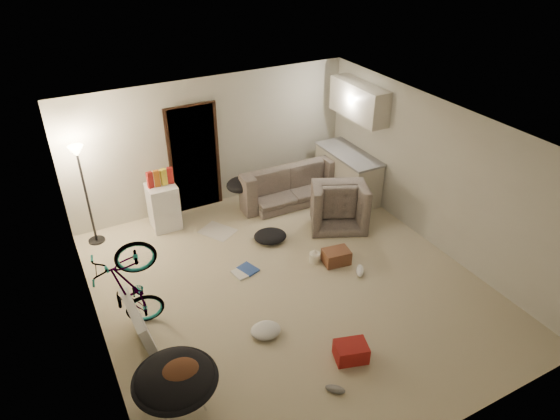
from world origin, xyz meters
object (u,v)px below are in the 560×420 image
mini_fridge (164,206)px  drink_case_a (336,257)px  drink_case_b (351,352)px  juicer (315,257)px  saucer_chair (176,385)px  armchair (336,204)px  bicycle (134,306)px  floor_lamp (82,175)px  tv_box (140,325)px  kitchen_counter (347,175)px  sofa (285,185)px

mini_fridge → drink_case_a: bearing=-47.3°
drink_case_b → juicer: bearing=88.5°
mini_fridge → juicer: bearing=-49.5°
saucer_chair → juicer: bearing=30.4°
armchair → drink_case_b: 3.41m
bicycle → saucer_chair: 1.53m
drink_case_a → juicer: bearing=158.3°
floor_lamp → tv_box: size_ratio=1.89×
floor_lamp → kitchen_counter: floor_lamp is taller
drink_case_b → sofa: bearing=90.0°
armchair → bicycle: (-4.00, -1.12, 0.08)m
saucer_chair → tv_box: saucer_chair is taller
drink_case_b → floor_lamp: bearing=136.2°
sofa → drink_case_a: (-0.28, -2.29, -0.17)m
floor_lamp → armchair: 4.42m
mini_fridge → bicycle: bearing=-114.7°
juicer → bicycle: bearing=-177.0°
drink_case_a → drink_case_b: 2.04m
sofa → juicer: size_ratio=7.80×
floor_lamp → saucer_chair: bearing=-87.1°
sofa → bicycle: (-3.55, -2.27, 0.11)m
kitchen_counter → armchair: 1.01m
mini_fridge → juicer: size_ratio=3.30×
sofa → tv_box: 4.37m
saucer_chair → drink_case_a: saucer_chair is taller
drink_case_a → saucer_chair: bearing=-146.1°
sofa → juicer: 2.20m
bicycle → drink_case_a: size_ratio=3.65×
floor_lamp → mini_fridge: bearing=-4.7°
sofa → juicer: bearing=75.5°
armchair → saucer_chair: (-3.90, -2.65, 0.08)m
armchair → bicycle: size_ratio=0.65×
floor_lamp → mini_fridge: floor_lamp is taller
bicycle → drink_case_a: (3.27, -0.02, -0.29)m
kitchen_counter → bicycle: size_ratio=0.97×
floor_lamp → bicycle: 2.63m
mini_fridge → sofa: bearing=-1.6°
bicycle → mini_fridge: 2.62m
saucer_chair → tv_box: 1.25m
kitchen_counter → drink_case_a: bearing=-128.5°
sofa → saucer_chair: 5.13m
floor_lamp → mini_fridge: (1.22, -0.10, -0.88)m
bicycle → sofa: bearing=-48.6°
armchair → juicer: (-1.04, -0.97, -0.22)m
floor_lamp → bicycle: floor_lamp is taller
drink_case_a → armchair: bearing=66.0°
kitchen_counter → juicer: bearing=-136.7°
floor_lamp → tv_box: floor_lamp is taller
floor_lamp → sofa: 3.79m
bicycle → drink_case_a: 3.28m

